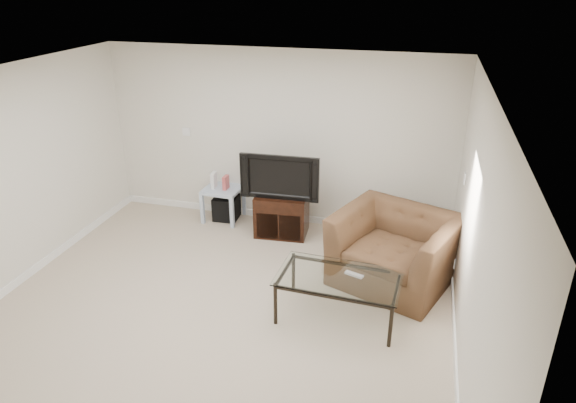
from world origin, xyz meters
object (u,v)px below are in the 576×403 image
(side_table, at_px, (224,203))
(subwoofer, at_px, (226,208))
(tv_stand, at_px, (282,214))
(recliner, at_px, (395,238))
(coffee_table, at_px, (338,297))
(television, at_px, (281,175))

(side_table, distance_m, subwoofer, 0.08)
(tv_stand, height_order, subwoofer, tv_stand)
(recliner, xyz_separation_m, coffee_table, (-0.51, -0.87, -0.32))
(recliner, bearing_deg, side_table, 178.24)
(television, relative_size, side_table, 1.91)
(subwoofer, relative_size, recliner, 0.26)
(television, relative_size, coffee_table, 0.78)
(tv_stand, bearing_deg, side_table, 162.39)
(side_table, relative_size, recliner, 0.40)
(side_table, distance_m, recliner, 2.81)
(tv_stand, relative_size, recliner, 0.54)
(recliner, height_order, coffee_table, recliner)
(tv_stand, distance_m, television, 0.61)
(subwoofer, xyz_separation_m, coffee_table, (2.03, -1.96, 0.07))
(television, bearing_deg, recliner, -29.32)
(coffee_table, bearing_deg, television, 123.13)
(television, bearing_deg, subwoofer, 160.83)
(subwoofer, relative_size, coffee_table, 0.27)
(television, bearing_deg, tv_stand, 91.66)
(television, height_order, side_table, television)
(subwoofer, distance_m, coffee_table, 2.82)
(television, distance_m, recliner, 1.83)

